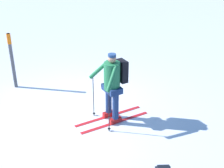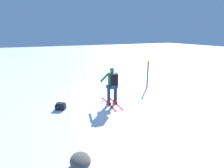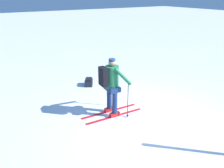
{
  "view_description": "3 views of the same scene",
  "coord_description": "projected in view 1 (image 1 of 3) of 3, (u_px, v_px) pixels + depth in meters",
  "views": [
    {
      "loc": [
        2.86,
        6.21,
        4.19
      ],
      "look_at": [
        -0.68,
        0.78,
        0.97
      ],
      "focal_mm": 50.0,
      "sensor_mm": 36.0,
      "label": 1
    },
    {
      "loc": [
        -7.7,
        4.07,
        3.24
      ],
      "look_at": [
        -0.68,
        0.78,
        0.97
      ],
      "focal_mm": 28.0,
      "sensor_mm": 36.0,
      "label": 2
    },
    {
      "loc": [
        -3.71,
        -4.05,
        3.38
      ],
      "look_at": [
        -0.68,
        0.78,
        0.97
      ],
      "focal_mm": 35.0,
      "sensor_mm": 36.0,
      "label": 3
    }
  ],
  "objects": [
    {
      "name": "ground_plane",
      "position": [
        73.0,
        113.0,
        7.92
      ],
      "size": [
        80.0,
        80.0,
        0.0
      ],
      "primitive_type": "plane",
      "color": "white"
    },
    {
      "name": "skier",
      "position": [
        113.0,
        83.0,
        7.24
      ],
      "size": [
        1.86,
        0.95,
        1.72
      ],
      "color": "red",
      "rests_on": "ground_plane"
    },
    {
      "name": "trail_marker",
      "position": [
        12.0,
        57.0,
        8.85
      ],
      "size": [
        0.11,
        0.11,
        1.64
      ],
      "color": "#4C4C51",
      "rests_on": "ground_plane"
    }
  ]
}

